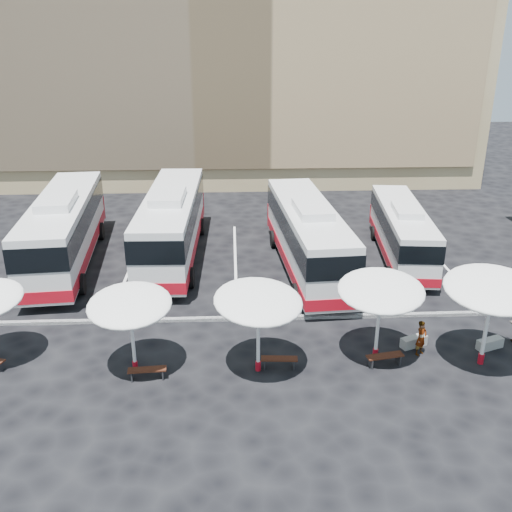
{
  "coord_description": "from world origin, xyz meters",
  "views": [
    {
      "loc": [
        -0.16,
        -23.15,
        12.65
      ],
      "look_at": [
        1.0,
        3.0,
        2.2
      ],
      "focal_mm": 40.0,
      "sensor_mm": 36.0,
      "label": 1
    }
  ],
  "objects_px": {
    "bus_1": "(172,222)",
    "bus_2": "(307,234)",
    "wood_bench_1": "(147,371)",
    "bus_0": "(64,227)",
    "sunshade_2": "(258,302)",
    "sunshade_1": "(130,305)",
    "passenger_0": "(421,338)",
    "bus_3": "(402,230)",
    "sunshade_3": "(381,291)",
    "conc_bench_0": "(414,342)",
    "wood_bench_2": "(279,360)",
    "wood_bench_3": "(385,357)",
    "conc_bench_1": "(490,344)",
    "sunshade_4": "(493,289)"
  },
  "relations": [
    {
      "from": "bus_1",
      "to": "bus_2",
      "type": "distance_m",
      "value": 7.99
    },
    {
      "from": "bus_1",
      "to": "wood_bench_1",
      "type": "xyz_separation_m",
      "value": [
        0.13,
        -12.87,
        -1.82
      ]
    },
    {
      "from": "bus_0",
      "to": "sunshade_2",
      "type": "relative_size",
      "value": 2.99
    },
    {
      "from": "bus_1",
      "to": "sunshade_2",
      "type": "xyz_separation_m",
      "value": [
        4.45,
        -12.45,
        0.87
      ]
    },
    {
      "from": "bus_1",
      "to": "sunshade_1",
      "type": "relative_size",
      "value": 3.96
    },
    {
      "from": "bus_0",
      "to": "passenger_0",
      "type": "relative_size",
      "value": 8.94
    },
    {
      "from": "bus_3",
      "to": "sunshade_3",
      "type": "relative_size",
      "value": 2.56
    },
    {
      "from": "bus_2",
      "to": "passenger_0",
      "type": "bearing_deg",
      "value": -72.8
    },
    {
      "from": "sunshade_2",
      "to": "conc_bench_0",
      "type": "bearing_deg",
      "value": 12.98
    },
    {
      "from": "conc_bench_0",
      "to": "passenger_0",
      "type": "relative_size",
      "value": 0.78
    },
    {
      "from": "bus_3",
      "to": "wood_bench_2",
      "type": "relative_size",
      "value": 7.34
    },
    {
      "from": "wood_bench_2",
      "to": "wood_bench_1",
      "type": "bearing_deg",
      "value": -173.81
    },
    {
      "from": "bus_3",
      "to": "wood_bench_1",
      "type": "distance_m",
      "value": 17.98
    },
    {
      "from": "wood_bench_3",
      "to": "conc_bench_1",
      "type": "bearing_deg",
      "value": 12.88
    },
    {
      "from": "sunshade_2",
      "to": "sunshade_4",
      "type": "height_order",
      "value": "sunshade_4"
    },
    {
      "from": "sunshade_3",
      "to": "conc_bench_1",
      "type": "bearing_deg",
      "value": 5.77
    },
    {
      "from": "bus_2",
      "to": "wood_bench_2",
      "type": "distance_m",
      "value": 10.45
    },
    {
      "from": "sunshade_3",
      "to": "passenger_0",
      "type": "xyz_separation_m",
      "value": [
        1.92,
        0.19,
        -2.29
      ]
    },
    {
      "from": "bus_2",
      "to": "sunshade_4",
      "type": "height_order",
      "value": "bus_2"
    },
    {
      "from": "wood_bench_1",
      "to": "passenger_0",
      "type": "xyz_separation_m",
      "value": [
        11.12,
        1.34,
        0.41
      ]
    },
    {
      "from": "bus_0",
      "to": "wood_bench_3",
      "type": "xyz_separation_m",
      "value": [
        15.58,
        -11.57,
        -1.82
      ]
    },
    {
      "from": "bus_2",
      "to": "bus_3",
      "type": "distance_m",
      "value": 5.94
    },
    {
      "from": "sunshade_3",
      "to": "passenger_0",
      "type": "height_order",
      "value": "sunshade_3"
    },
    {
      "from": "bus_3",
      "to": "wood_bench_3",
      "type": "distance_m",
      "value": 12.19
    },
    {
      "from": "bus_2",
      "to": "conc_bench_1",
      "type": "distance_m",
      "value": 11.33
    },
    {
      "from": "bus_0",
      "to": "bus_1",
      "type": "xyz_separation_m",
      "value": [
        6.01,
        0.75,
        -0.01
      ]
    },
    {
      "from": "bus_2",
      "to": "conc_bench_0",
      "type": "relative_size",
      "value": 10.99
    },
    {
      "from": "sunshade_3",
      "to": "sunshade_4",
      "type": "distance_m",
      "value": 4.23
    },
    {
      "from": "bus_0",
      "to": "bus_3",
      "type": "height_order",
      "value": "bus_0"
    },
    {
      "from": "wood_bench_3",
      "to": "sunshade_2",
      "type": "bearing_deg",
      "value": -178.45
    },
    {
      "from": "wood_bench_3",
      "to": "conc_bench_1",
      "type": "xyz_separation_m",
      "value": [
        4.81,
        1.1,
        -0.14
      ]
    },
    {
      "from": "wood_bench_3",
      "to": "bus_0",
      "type": "bearing_deg",
      "value": 143.41
    },
    {
      "from": "wood_bench_3",
      "to": "passenger_0",
      "type": "xyz_separation_m",
      "value": [
        1.69,
        0.78,
        0.4
      ]
    },
    {
      "from": "bus_2",
      "to": "sunshade_2",
      "type": "distance_m",
      "value": 10.71
    },
    {
      "from": "bus_3",
      "to": "sunshade_4",
      "type": "xyz_separation_m",
      "value": [
        0.11,
        -11.53,
        1.59
      ]
    },
    {
      "from": "wood_bench_3",
      "to": "conc_bench_0",
      "type": "relative_size",
      "value": 1.33
    },
    {
      "from": "sunshade_4",
      "to": "wood_bench_2",
      "type": "height_order",
      "value": "sunshade_4"
    },
    {
      "from": "sunshade_2",
      "to": "passenger_0",
      "type": "relative_size",
      "value": 2.99
    },
    {
      "from": "wood_bench_2",
      "to": "passenger_0",
      "type": "distance_m",
      "value": 6.02
    },
    {
      "from": "bus_2",
      "to": "passenger_0",
      "type": "distance_m",
      "value": 10.02
    },
    {
      "from": "sunshade_1",
      "to": "sunshade_2",
      "type": "relative_size",
      "value": 0.74
    },
    {
      "from": "bus_3",
      "to": "wood_bench_3",
      "type": "bearing_deg",
      "value": -102.53
    },
    {
      "from": "wood_bench_1",
      "to": "conc_bench_0",
      "type": "relative_size",
      "value": 1.27
    },
    {
      "from": "bus_3",
      "to": "conc_bench_0",
      "type": "relative_size",
      "value": 9.21
    },
    {
      "from": "bus_3",
      "to": "conc_bench_0",
      "type": "xyz_separation_m",
      "value": [
        -2.21,
        -10.08,
        -1.51
      ]
    },
    {
      "from": "sunshade_4",
      "to": "wood_bench_1",
      "type": "bearing_deg",
      "value": -177.77
    },
    {
      "from": "bus_3",
      "to": "passenger_0",
      "type": "relative_size",
      "value": 7.15
    },
    {
      "from": "sunshade_4",
      "to": "conc_bench_1",
      "type": "xyz_separation_m",
      "value": [
        0.86,
        1.14,
        -3.1
      ]
    },
    {
      "from": "bus_1",
      "to": "wood_bench_1",
      "type": "bearing_deg",
      "value": -88.04
    },
    {
      "from": "bus_2",
      "to": "sunshade_2",
      "type": "xyz_separation_m",
      "value": [
        -3.21,
        -10.17,
        0.96
      ]
    }
  ]
}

